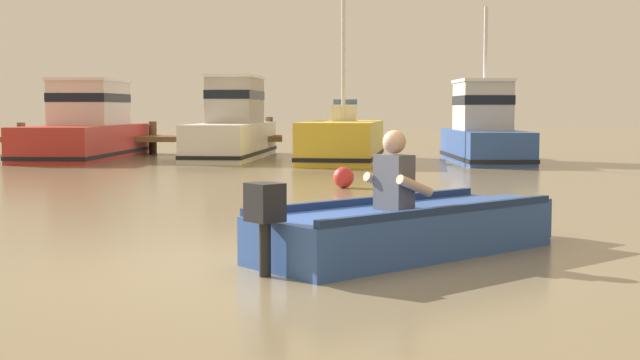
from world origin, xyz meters
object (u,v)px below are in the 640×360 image
Objects in this scene: rowboat_with_person at (410,228)px; mooring_buoy at (344,177)px; moored_boat_white at (233,127)px; moored_boat_blue at (484,131)px; moored_boat_yellow at (343,142)px; moored_boat_red at (86,129)px.

mooring_buoy is at bearing 90.79° from rowboat_with_person.
moored_boat_blue reaches higher than moored_boat_white.
moored_boat_blue reaches higher than rowboat_with_person.
moored_boat_blue is (4.15, 13.96, 0.54)m from rowboat_with_person.
moored_boat_blue is at bearing -2.21° from moored_boat_yellow.
moored_boat_white is 1.17× the size of moored_boat_yellow.
moored_boat_blue is at bearing 59.30° from mooring_buoy.
moored_boat_red is 1.19× the size of moored_boat_yellow.
moored_boat_blue is (10.72, -2.15, -0.02)m from moored_boat_red.
moored_boat_red is 16.76× the size of mooring_buoy.
moored_boat_red is (-6.57, 16.10, 0.57)m from rowboat_with_person.
moored_boat_white is at bearing 98.75° from rowboat_with_person.
moored_boat_blue reaches higher than moored_boat_red.
moored_boat_white is 3.56m from moored_boat_yellow.
moored_boat_yellow reaches higher than moored_boat_white.
moored_boat_yellow is 7.32m from mooring_buoy.
mooring_buoy is (6.48, -9.29, -0.63)m from moored_boat_red.
moored_boat_yellow reaches higher than rowboat_with_person.
moored_boat_red is 10.94m from moored_boat_blue.
mooring_buoy is at bearing -75.59° from moored_boat_white.
moored_boat_white reaches higher than rowboat_with_person.
moored_boat_red is at bearing 168.67° from moored_boat_blue.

